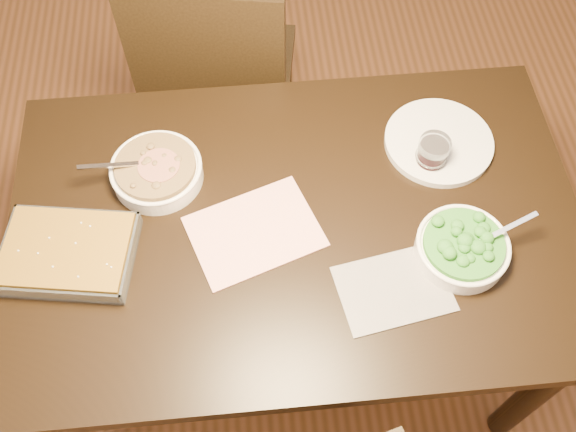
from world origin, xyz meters
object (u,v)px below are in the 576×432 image
(table, at_px, (296,239))
(broccoli_bowl, at_px, (462,247))
(baking_dish, at_px, (68,253))
(chair_far, at_px, (218,76))
(stew_bowl, at_px, (157,171))
(wine_tumbler, at_px, (432,153))
(dinner_plate, at_px, (439,142))

(table, relative_size, broccoli_bowl, 5.73)
(table, bearing_deg, broccoli_bowl, -18.91)
(baking_dish, relative_size, chair_far, 0.34)
(stew_bowl, relative_size, baking_dish, 0.76)
(baking_dish, xyz_separation_m, wine_tumbler, (0.89, 0.19, 0.02))
(table, distance_m, stew_bowl, 0.39)
(baking_dish, xyz_separation_m, chair_far, (0.35, 0.74, -0.23))
(baking_dish, distance_m, dinner_plate, 0.97)
(baking_dish, distance_m, wine_tumbler, 0.91)
(stew_bowl, bearing_deg, wine_tumbler, -1.76)
(dinner_plate, bearing_deg, broccoli_bowl, -93.35)
(baking_dish, bearing_deg, broccoli_bowl, 4.74)
(broccoli_bowl, relative_size, wine_tumbler, 2.74)
(broccoli_bowl, xyz_separation_m, chair_far, (-0.56, 0.81, -0.23))
(stew_bowl, height_order, broccoli_bowl, stew_bowl)
(dinner_plate, xyz_separation_m, chair_far, (-0.58, 0.49, -0.21))
(baking_dish, bearing_deg, wine_tumbler, 21.29)
(dinner_plate, bearing_deg, wine_tumbler, -121.17)
(table, distance_m, broccoli_bowl, 0.42)
(stew_bowl, bearing_deg, chair_far, 74.09)
(stew_bowl, distance_m, baking_dish, 0.29)
(stew_bowl, xyz_separation_m, dinner_plate, (0.73, 0.04, -0.02))
(table, height_order, wine_tumbler, wine_tumbler)
(chair_far, bearing_deg, wine_tumbler, 144.32)
(table, height_order, broccoli_bowl, broccoli_bowl)
(table, distance_m, dinner_plate, 0.45)
(broccoli_bowl, height_order, baking_dish, broccoli_bowl)
(baking_dish, xyz_separation_m, dinner_plate, (0.93, 0.25, -0.02))
(table, height_order, baking_dish, baking_dish)
(baking_dish, bearing_deg, table, 15.20)
(stew_bowl, height_order, baking_dish, stew_bowl)
(broccoli_bowl, bearing_deg, chair_far, 124.49)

